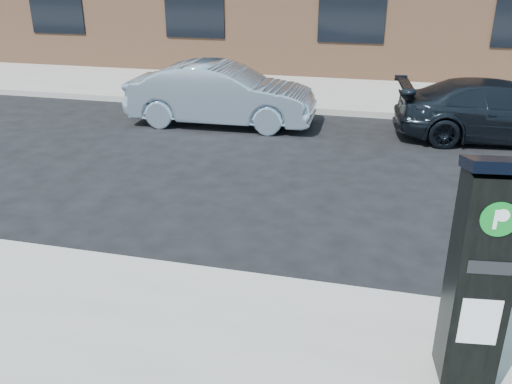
% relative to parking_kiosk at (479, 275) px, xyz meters
% --- Properties ---
extents(ground, '(120.00, 120.00, 0.00)m').
position_rel_parking_kiosk_xyz_m(ground, '(-2.18, 1.24, -1.21)').
color(ground, black).
rests_on(ground, ground).
extents(sidewalk_far, '(60.00, 12.00, 0.15)m').
position_rel_parking_kiosk_xyz_m(sidewalk_far, '(-2.18, 15.24, -1.13)').
color(sidewalk_far, gray).
rests_on(sidewalk_far, ground).
extents(curb_near, '(60.00, 0.12, 0.16)m').
position_rel_parking_kiosk_xyz_m(curb_near, '(-2.18, 1.22, -1.13)').
color(curb_near, '#9E9B93').
rests_on(curb_near, ground).
extents(curb_far, '(60.00, 0.12, 0.16)m').
position_rel_parking_kiosk_xyz_m(curb_far, '(-2.18, 9.26, -1.13)').
color(curb_far, '#9E9B93').
rests_on(curb_far, ground).
extents(parking_kiosk, '(0.52, 0.48, 2.06)m').
position_rel_parking_kiosk_xyz_m(parking_kiosk, '(0.00, 0.00, 0.00)').
color(parking_kiosk, black).
rests_on(parking_kiosk, sidewalk_near).
extents(car_silver, '(4.32, 1.65, 1.41)m').
position_rel_parking_kiosk_xyz_m(car_silver, '(-4.60, 7.79, -0.50)').
color(car_silver, '#9DB2C8').
rests_on(car_silver, ground).
extents(car_dark, '(4.49, 2.22, 1.25)m').
position_rel_parking_kiosk_xyz_m(car_dark, '(1.44, 8.01, -0.58)').
color(car_dark, black).
rests_on(car_dark, ground).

